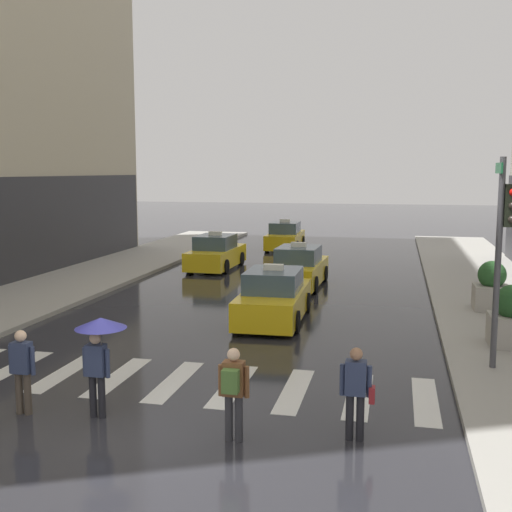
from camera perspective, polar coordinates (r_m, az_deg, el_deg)
The scene contains 13 objects.
ground_plane at distance 11.73m, azimuth -12.66°, elevation -15.74°, with size 160.00×160.00×0.00m, color #26262B.
crosswalk_markings at distance 14.30m, azimuth -7.43°, elevation -11.21°, with size 11.30×2.80×0.01m.
traffic_light_pole at distance 15.05m, azimuth 21.66°, elevation 1.94°, with size 0.44×0.84×4.80m.
taxi_lead at distance 19.45m, azimuth 1.64°, elevation -3.85°, with size 2.01×4.58×1.80m.
taxi_second at distance 25.34m, azimuth 3.91°, elevation -1.14°, with size 2.02×4.58×1.80m.
taxi_third at distance 29.86m, azimuth -3.67°, elevation 0.21°, with size 1.99×4.57×1.80m.
taxi_fourth at distance 37.34m, azimuth 2.67°, elevation 1.73°, with size 2.00×4.57×1.80m.
pedestrian_with_umbrella at distance 12.13m, azimuth -14.09°, elevation -7.40°, with size 0.96×0.96×1.94m.
pedestrian_with_backpack at distance 10.93m, azimuth -2.09°, elevation -11.86°, with size 0.55×0.43×1.65m.
pedestrian_with_handbag at distance 11.13m, azimuth 9.12°, elevation -11.80°, with size 0.60×0.24×1.65m.
pedestrian_plain_coat at distance 12.90m, azimuth -20.51°, elevation -9.41°, with size 0.55×0.24×1.65m.
planter_near_corner at distance 17.47m, azimuth 22.24°, elevation -5.28°, with size 1.10×1.10×1.60m.
planter_mid_block at distance 21.77m, azimuth 20.63°, elevation -2.71°, with size 1.10×1.10×1.60m.
Camera 1 is at (4.72, -9.68, 4.64)m, focal length 43.95 mm.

